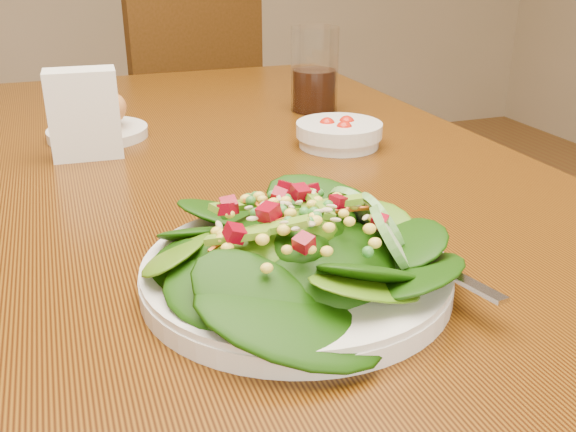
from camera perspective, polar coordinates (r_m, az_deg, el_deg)
The scene contains 7 objects.
dining_table at distance 0.90m, azimuth -7.49°, elevation -2.10°, with size 0.90×1.40×0.75m.
chair_far at distance 2.00m, azimuth -9.45°, elevation 7.44°, with size 0.54×0.54×0.93m.
salad_plate at distance 0.56m, azimuth 1.62°, elevation -3.38°, with size 0.28×0.27×0.08m.
bread_plate at distance 1.03m, azimuth -16.69°, elevation 8.37°, with size 0.15×0.15×0.08m.
tomato_bowl at distance 0.95m, azimuth 4.55°, elevation 7.31°, with size 0.13×0.13×0.04m.
drinking_glass at distance 1.15m, azimuth 2.36°, elevation 12.35°, with size 0.08×0.08×0.15m.
napkin_holder at distance 0.93m, azimuth -17.70°, elevation 8.84°, with size 0.10×0.06×0.12m.
Camera 1 is at (-0.16, -0.80, 1.03)m, focal length 40.00 mm.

